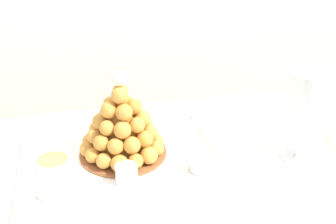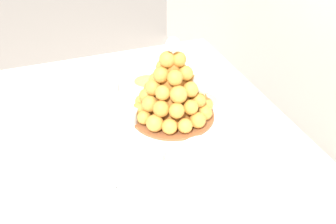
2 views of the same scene
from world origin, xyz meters
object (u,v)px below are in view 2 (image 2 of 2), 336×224
Objects in this scene: dessert_cup_mid_left at (128,117)px; croquembouche at (173,90)px; macaron_goblet at (206,195)px; wine_glass at (204,84)px; serving_tray at (161,117)px; creme_brulee_ramekin at (147,83)px; dessert_cup_centre at (152,157)px; dessert_cup_left at (108,85)px.

croquembouche is at bearing 86.21° from dessert_cup_mid_left.
wine_glass is at bearing 156.05° from macaron_goblet.
dessert_cup_mid_left is (0.00, -0.10, 0.02)m from serving_tray.
creme_brulee_ramekin is (-0.19, 0.01, 0.01)m from serving_tray.
croquembouche is at bearing 72.82° from serving_tray.
wine_glass is (-0.16, 0.21, 0.09)m from dessert_cup_centre.
dessert_cup_left is at bearing -177.81° from dessert_cup_centre.
creme_brulee_ramekin is 0.27m from wine_glass.
wine_glass reaches higher than dessert_cup_left.
croquembouche is (0.01, 0.03, 0.10)m from serving_tray.
dessert_cup_left reaches higher than creme_brulee_ramekin.
serving_tray is 0.11m from dessert_cup_mid_left.
dessert_cup_mid_left is at bearing -178.06° from macaron_goblet.
dessert_cup_centre reaches higher than creme_brulee_ramekin.
macaron_goblet is (0.30, 0.01, 0.13)m from dessert_cup_centre.
dessert_cup_mid_left is at bearing 2.46° from dessert_cup_left.
croquembouche is 0.15m from dessert_cup_mid_left.
croquembouche and macaron_goblet have the same top height.
dessert_cup_centre reaches higher than dessert_cup_mid_left.
dessert_cup_centre is at bearing 1.91° from dessert_cup_mid_left.
croquembouche is at bearing 5.09° from creme_brulee_ramekin.
croquembouche is 0.09m from wine_glass.
serving_tray is 2.08× the size of macaron_goblet.
dessert_cup_centre is 0.28m from wine_glass.
croquembouche reaches higher than dessert_cup_mid_left.
croquembouche is 0.97× the size of macaron_goblet.
macaron_goblet reaches higher than dessert_cup_left.
dessert_cup_mid_left reaches higher than serving_tray.
serving_tray is at bearing 154.30° from dessert_cup_centre.
creme_brulee_ramekin is at bearing -156.34° from wine_glass.
creme_brulee_ramekin is at bearing 147.71° from dessert_cup_mid_left.
dessert_cup_left is 0.13m from creme_brulee_ramekin.
serving_tray is 0.53m from macaron_goblet.
creme_brulee_ramekin is at bearing 175.51° from serving_tray.
dessert_cup_left is at bearing -177.91° from macaron_goblet.
dessert_cup_left is at bearing -150.25° from serving_tray.
macaron_goblet reaches higher than creme_brulee_ramekin.
dessert_cup_left reaches higher than dessert_cup_centre.
dessert_cup_left is at bearing -94.46° from creme_brulee_ramekin.
dessert_cup_centre is 0.41m from creme_brulee_ramekin.
dessert_cup_centre is at bearing -25.70° from serving_tray.
dessert_cup_mid_left is 0.52m from macaron_goblet.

